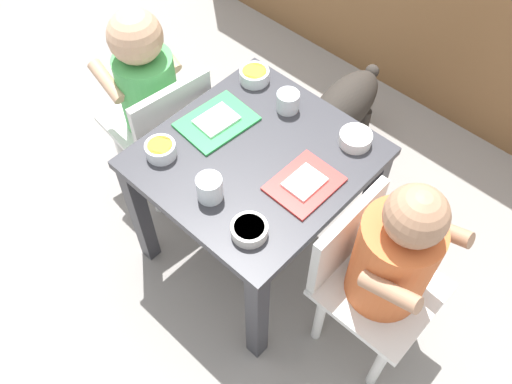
{
  "coord_description": "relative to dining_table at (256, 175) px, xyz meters",
  "views": [
    {
      "loc": [
        0.63,
        -0.67,
        1.56
      ],
      "look_at": [
        0.0,
        0.0,
        0.31
      ],
      "focal_mm": 38.14,
      "sensor_mm": 36.0,
      "label": 1
    }
  ],
  "objects": [
    {
      "name": "ground_plane",
      "position": [
        0.0,
        0.0,
        -0.38
      ],
      "size": [
        7.0,
        7.0,
        0.0
      ],
      "primitive_type": "plane",
      "color": "gray"
    },
    {
      "name": "dining_table",
      "position": [
        0.0,
        0.0,
        0.0
      ],
      "size": [
        0.53,
        0.56,
        0.47
      ],
      "color": "#333338",
      "rests_on": "ground"
    },
    {
      "name": "seated_child_left",
      "position": [
        -0.43,
        -0.01,
        0.06
      ],
      "size": [
        0.31,
        0.31,
        0.69
      ],
      "color": "silver",
      "rests_on": "ground"
    },
    {
      "name": "seated_child_right",
      "position": [
        0.43,
        -0.0,
        0.06
      ],
      "size": [
        0.28,
        0.28,
        0.71
      ],
      "color": "silver",
      "rests_on": "ground"
    },
    {
      "name": "dog",
      "position": [
        -0.08,
        0.51,
        -0.18
      ],
      "size": [
        0.18,
        0.47,
        0.31
      ],
      "color": "#332D28",
      "rests_on": "ground"
    },
    {
      "name": "food_tray_left",
      "position": [
        -0.16,
        0.01,
        0.09
      ],
      "size": [
        0.16,
        0.21,
        0.02
      ],
      "color": "green",
      "rests_on": "dining_table"
    },
    {
      "name": "food_tray_right",
      "position": [
        0.16,
        0.01,
        0.09
      ],
      "size": [
        0.14,
        0.18,
        0.02
      ],
      "color": "red",
      "rests_on": "dining_table"
    },
    {
      "name": "water_cup_left",
      "position": [
        0.01,
        -0.17,
        0.12
      ],
      "size": [
        0.06,
        0.06,
        0.07
      ],
      "color": "white",
      "rests_on": "dining_table"
    },
    {
      "name": "water_cup_right",
      "position": [
        -0.05,
        0.18,
        0.11
      ],
      "size": [
        0.06,
        0.06,
        0.06
      ],
      "color": "white",
      "rests_on": "dining_table"
    },
    {
      "name": "cereal_bowl_right_side",
      "position": [
        -0.18,
        -0.17,
        0.11
      ],
      "size": [
        0.08,
        0.08,
        0.04
      ],
      "color": "white",
      "rests_on": "dining_table"
    },
    {
      "name": "veggie_bowl_far",
      "position": [
        0.16,
        0.21,
        0.11
      ],
      "size": [
        0.09,
        0.09,
        0.03
      ],
      "color": "white",
      "rests_on": "dining_table"
    },
    {
      "name": "veggie_bowl_near",
      "position": [
        0.15,
        -0.19,
        0.1
      ],
      "size": [
        0.09,
        0.09,
        0.03
      ],
      "color": "silver",
      "rests_on": "dining_table"
    },
    {
      "name": "cereal_bowl_left_side",
      "position": [
        -0.2,
        0.2,
        0.11
      ],
      "size": [
        0.09,
        0.09,
        0.04
      ],
      "color": "white",
      "rests_on": "dining_table"
    }
  ]
}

